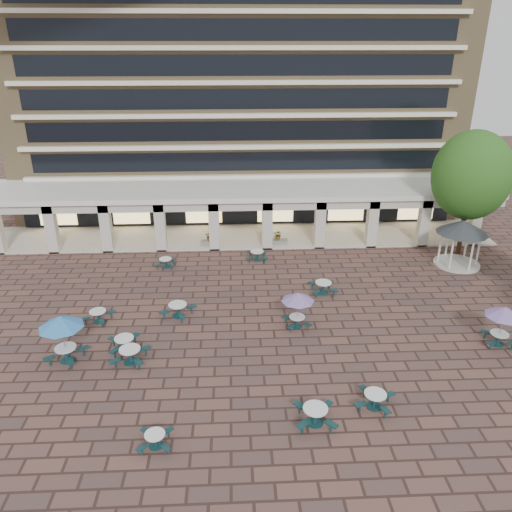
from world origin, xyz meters
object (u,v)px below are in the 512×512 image
object	(u,v)px
picnic_table_1	(155,439)
gazebo	(462,232)
picnic_table_0	(125,343)
planter_right	(278,239)
picnic_table_2	(315,414)
planter_left	(210,240)

from	to	relation	value
picnic_table_1	gazebo	world-z (taller)	gazebo
picnic_table_0	planter_right	distance (m)	17.44
picnic_table_1	picnic_table_2	world-z (taller)	picnic_table_2
planter_right	planter_left	bearing A→B (deg)	180.00
picnic_table_0	picnic_table_1	bearing A→B (deg)	-84.33
planter_right	picnic_table_2	bearing A→B (deg)	-90.53
planter_left	picnic_table_1	bearing A→B (deg)	-93.94
picnic_table_1	picnic_table_2	distance (m)	6.94
picnic_table_1	planter_right	xyz separation A→B (m)	(7.05, 21.63, 0.17)
gazebo	planter_right	world-z (taller)	gazebo
planter_left	planter_right	distance (m)	5.56
picnic_table_2	picnic_table_0	bearing A→B (deg)	148.54
picnic_table_2	planter_right	world-z (taller)	planter_right
picnic_table_2	planter_right	bearing A→B (deg)	90.66
gazebo	planter_left	distance (m)	19.25
picnic_table_0	picnic_table_1	size ratio (longest dim) A/B	1.40
picnic_table_0	picnic_table_1	world-z (taller)	picnic_table_0
planter_left	picnic_table_0	bearing A→B (deg)	-105.81
picnic_table_1	picnic_table_2	xyz separation A→B (m)	(6.86, 1.04, 0.11)
planter_left	planter_right	xyz separation A→B (m)	(5.56, -0.00, 0.00)
gazebo	picnic_table_1	bearing A→B (deg)	-139.43
picnic_table_1	planter_left	bearing A→B (deg)	86.42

